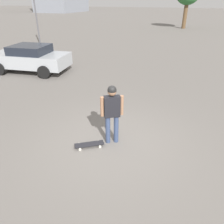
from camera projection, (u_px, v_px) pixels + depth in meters
name	position (u px, v px, depth m)	size (l,w,h in m)	color
ground_plane	(112.00, 142.00, 6.24)	(220.00, 220.00, 0.00)	slate
person	(112.00, 109.00, 5.76)	(0.54, 0.39, 1.70)	#38476B
skateboard	(89.00, 144.00, 6.00)	(0.78, 0.64, 0.08)	#232328
car_parked_near	(30.00, 58.00, 11.90)	(4.41, 2.51, 1.44)	#ADB2B7
lamp_post	(34.00, 4.00, 17.72)	(0.28, 0.28, 5.52)	#59595E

